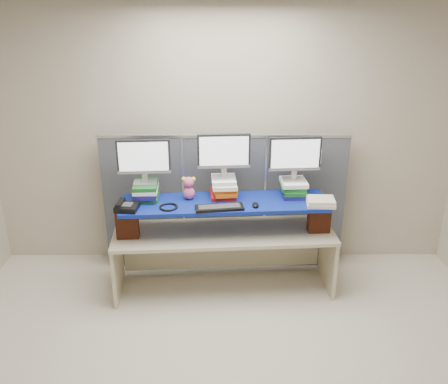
{
  "coord_description": "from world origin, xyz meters",
  "views": [
    {
      "loc": [
        -0.02,
        -3.09,
        2.99
      ],
      "look_at": [
        -0.0,
        1.31,
        1.1
      ],
      "focal_mm": 40.0,
      "sensor_mm": 36.0,
      "label": 1
    }
  ],
  "objects_px": {
    "blue_board": "(224,203)",
    "monitor_center": "(224,153)",
    "desk_phone": "(126,207)",
    "desk": "(224,243)",
    "monitor_right": "(295,156)",
    "keyboard": "(219,208)",
    "monitor_left": "(144,159)"
  },
  "relations": [
    {
      "from": "desk",
      "to": "monitor_center",
      "type": "height_order",
      "value": "monitor_center"
    },
    {
      "from": "desk",
      "to": "blue_board",
      "type": "relative_size",
      "value": 1.12
    },
    {
      "from": "monitor_left",
      "to": "keyboard",
      "type": "distance_m",
      "value": 0.86
    },
    {
      "from": "desk",
      "to": "monitor_right",
      "type": "height_order",
      "value": "monitor_right"
    },
    {
      "from": "monitor_right",
      "to": "desk_phone",
      "type": "distance_m",
      "value": 1.68
    },
    {
      "from": "monitor_center",
      "to": "monitor_left",
      "type": "bearing_deg",
      "value": -180.0
    },
    {
      "from": "monitor_center",
      "to": "desk_phone",
      "type": "xyz_separation_m",
      "value": [
        -0.91,
        -0.3,
        -0.42
      ]
    },
    {
      "from": "monitor_center",
      "to": "keyboard",
      "type": "height_order",
      "value": "monitor_center"
    },
    {
      "from": "monitor_center",
      "to": "desk_phone",
      "type": "distance_m",
      "value": 1.05
    },
    {
      "from": "monitor_center",
      "to": "keyboard",
      "type": "relative_size",
      "value": 1.09
    },
    {
      "from": "desk",
      "to": "monitor_right",
      "type": "xyz_separation_m",
      "value": [
        0.69,
        0.16,
        0.87
      ]
    },
    {
      "from": "keyboard",
      "to": "desk",
      "type": "bearing_deg",
      "value": 67.68
    },
    {
      "from": "monitor_center",
      "to": "keyboard",
      "type": "xyz_separation_m",
      "value": [
        -0.04,
        -0.29,
        -0.44
      ]
    },
    {
      "from": "monitor_center",
      "to": "monitor_right",
      "type": "height_order",
      "value": "monitor_center"
    },
    {
      "from": "monitor_right",
      "to": "desk_phone",
      "type": "relative_size",
      "value": 2.29
    },
    {
      "from": "desk",
      "to": "monitor_right",
      "type": "distance_m",
      "value": 1.12
    },
    {
      "from": "keyboard",
      "to": "desk_phone",
      "type": "height_order",
      "value": "desk_phone"
    },
    {
      "from": "blue_board",
      "to": "monitor_left",
      "type": "xyz_separation_m",
      "value": [
        -0.76,
        0.07,
        0.43
      ]
    },
    {
      "from": "monitor_center",
      "to": "desk_phone",
      "type": "relative_size",
      "value": 2.29
    },
    {
      "from": "desk",
      "to": "keyboard",
      "type": "xyz_separation_m",
      "value": [
        -0.04,
        -0.17,
        0.48
      ]
    },
    {
      "from": "desk",
      "to": "monitor_left",
      "type": "bearing_deg",
      "value": 171.11
    },
    {
      "from": "blue_board",
      "to": "monitor_center",
      "type": "distance_m",
      "value": 0.48
    },
    {
      "from": "monitor_right",
      "to": "keyboard",
      "type": "bearing_deg",
      "value": -159.3
    },
    {
      "from": "blue_board",
      "to": "keyboard",
      "type": "xyz_separation_m",
      "value": [
        -0.04,
        -0.17,
        0.03
      ]
    },
    {
      "from": "keyboard",
      "to": "monitor_center",
      "type": "bearing_deg",
      "value": 73.7
    },
    {
      "from": "monitor_left",
      "to": "keyboard",
      "type": "xyz_separation_m",
      "value": [
        0.72,
        -0.24,
        -0.4
      ]
    },
    {
      "from": "desk",
      "to": "keyboard",
      "type": "distance_m",
      "value": 0.51
    },
    {
      "from": "desk",
      "to": "desk_phone",
      "type": "bearing_deg",
      "value": -172.19
    },
    {
      "from": "monitor_center",
      "to": "monitor_right",
      "type": "relative_size",
      "value": 1.0
    },
    {
      "from": "desk",
      "to": "monitor_left",
      "type": "xyz_separation_m",
      "value": [
        -0.76,
        0.07,
        0.88
      ]
    },
    {
      "from": "blue_board",
      "to": "monitor_right",
      "type": "bearing_deg",
      "value": 9.66
    },
    {
      "from": "blue_board",
      "to": "desk_phone",
      "type": "xyz_separation_m",
      "value": [
        -0.92,
        -0.19,
        0.05
      ]
    }
  ]
}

